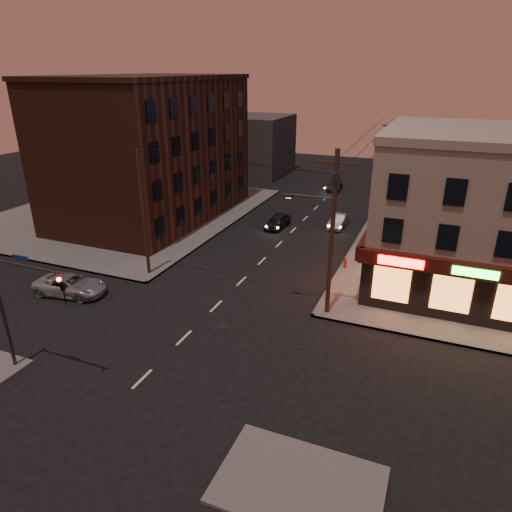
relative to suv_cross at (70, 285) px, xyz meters
The scene contains 17 objects.
ground 10.00m from the suv_cross, 10.46° to the right, with size 120.00×120.00×0.00m, color black.
sidewalk_ne 32.70m from the suv_cross, 31.71° to the left, with size 24.00×28.00×0.15m, color #514F4C.
sidewalk_nw 19.05m from the suv_cross, 115.47° to the left, with size 24.00×28.00×0.15m, color #514F4C.
pizza_building 28.63m from the suv_cross, 24.29° to the left, with size 15.85×12.85×10.50m.
brick_apartment 18.79m from the suv_cross, 105.25° to the left, with size 12.00×20.00×13.00m, color #432215.
bg_building_ne_a 43.41m from the suv_cross, 56.65° to the left, with size 10.00×12.00×7.00m, color #3F3D3A.
bg_building_nw 40.45m from the suv_cross, 94.53° to the left, with size 9.00×10.00×8.00m, color #3F3D3A.
bg_building_ne_b 54.77m from the suv_cross, 66.51° to the left, with size 8.00×8.00×6.00m, color #3F3D3A.
utility_pole_main 17.72m from the suv_cross, 13.59° to the left, with size 4.20×0.44×10.00m.
utility_pole_far 34.69m from the suv_cross, 61.17° to the left, with size 0.26×0.26×9.00m, color #382619.
utility_pole_west 6.85m from the suv_cross, 57.26° to the left, with size 0.24×0.24×9.00m, color #382619.
traffic_signal 9.23m from the suv_cross, 60.20° to the right, with size 4.49×0.32×6.47m.
suv_cross is the anchor object (origin of this frame).
sedan_near 20.04m from the suv_cross, 65.89° to the left, with size 1.52×3.79×1.29m, color black.
sedan_mid 24.67m from the suv_cross, 56.82° to the left, with size 1.30×3.74×1.23m, color slate.
sedan_far 36.09m from the suv_cross, 74.25° to the left, with size 1.74×4.27×1.24m, color #1D233A.
fire_hydrant 19.66m from the suv_cross, 34.45° to the left, with size 0.35×0.35×0.77m.
Camera 1 is at (12.17, -18.87, 14.18)m, focal length 32.00 mm.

